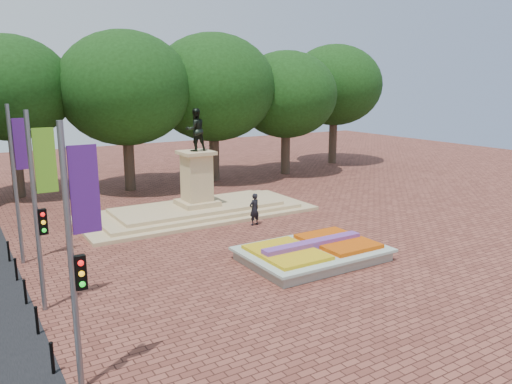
{
  "coord_description": "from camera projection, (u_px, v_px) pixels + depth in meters",
  "views": [
    {
      "loc": [
        -12.47,
        -18.84,
        7.85
      ],
      "look_at": [
        1.12,
        3.06,
        2.2
      ],
      "focal_mm": 35.0,
      "sensor_mm": 36.0,
      "label": 1
    }
  ],
  "objects": [
    {
      "name": "ground",
      "position": [
        270.0,
        251.0,
        23.74
      ],
      "size": [
        90.0,
        90.0,
        0.0
      ],
      "primitive_type": "plane",
      "color": "brown",
      "rests_on": "ground"
    },
    {
      "name": "flower_bed",
      "position": [
        313.0,
        252.0,
        22.53
      ],
      "size": [
        6.3,
        4.3,
        0.91
      ],
      "color": "gray",
      "rests_on": "ground"
    },
    {
      "name": "monument",
      "position": [
        197.0,
        200.0,
        30.19
      ],
      "size": [
        14.0,
        6.0,
        6.4
      ],
      "color": "tan",
      "rests_on": "ground"
    },
    {
      "name": "tree_row_back",
      "position": [
        167.0,
        98.0,
        38.45
      ],
      "size": [
        44.8,
        8.8,
        10.43
      ],
      "color": "#37261E",
      "rests_on": "ground"
    },
    {
      "name": "banner_poles",
      "position": [
        40.0,
        205.0,
        16.64
      ],
      "size": [
        0.88,
        11.17,
        7.0
      ],
      "color": "slate",
      "rests_on": "ground"
    },
    {
      "name": "bollard_row",
      "position": [
        31.0,
        304.0,
        16.87
      ],
      "size": [
        0.12,
        13.12,
        0.98
      ],
      "color": "black",
      "rests_on": "ground"
    },
    {
      "name": "pedestrian",
      "position": [
        254.0,
        209.0,
        27.98
      ],
      "size": [
        0.73,
        0.54,
        1.82
      ],
      "primitive_type": "imported",
      "rotation": [
        0.0,
        0.0,
        3.32
      ],
      "color": "black",
      "rests_on": "ground"
    }
  ]
}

